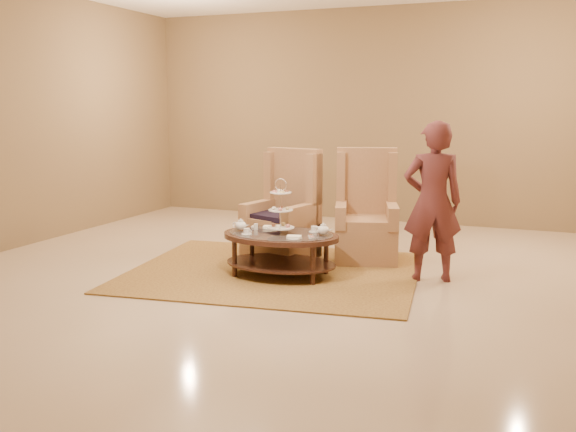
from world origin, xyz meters
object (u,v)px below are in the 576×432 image
at_px(tea_table, 281,241).
at_px(armchair_left, 285,222).
at_px(person, 433,202).
at_px(armchair_right, 366,223).

bearing_deg(tea_table, armchair_left, 107.78).
xyz_separation_m(tea_table, armchair_left, (-0.29, 0.84, 0.06)).
xyz_separation_m(tea_table, person, (1.60, 0.47, 0.47)).
height_order(tea_table, armchair_right, armchair_right).
distance_m(armchair_left, armchair_right, 1.01).
height_order(tea_table, armchair_left, armchair_left).
relative_size(tea_table, armchair_left, 0.98).
bearing_deg(armchair_right, armchair_left, -177.97).
bearing_deg(tea_table, armchair_right, 58.55).
bearing_deg(person, armchair_right, -55.53).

